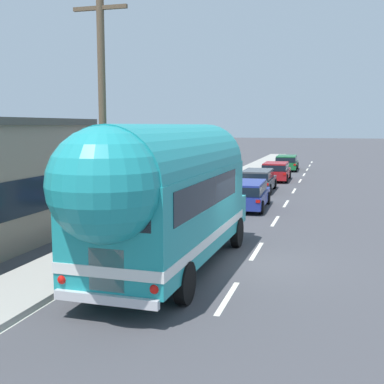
% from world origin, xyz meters
% --- Properties ---
extents(ground_plane, '(300.00, 300.00, 0.00)m').
position_xyz_m(ground_plane, '(0.00, 0.00, 0.00)').
color(ground_plane, '#424247').
extents(lane_markings, '(4.08, 80.00, 0.01)m').
position_xyz_m(lane_markings, '(-2.78, 12.79, 0.00)').
color(lane_markings, silver).
rests_on(lane_markings, ground).
extents(sidewalk_slab, '(2.11, 90.00, 0.15)m').
position_xyz_m(sidewalk_slab, '(-5.01, 10.00, 0.07)').
color(sidewalk_slab, '#9E9B93').
rests_on(sidewalk_slab, ground).
extents(utility_pole, '(1.80, 0.24, 8.50)m').
position_xyz_m(utility_pole, '(-4.81, 0.23, 4.42)').
color(utility_pole, brown).
rests_on(utility_pole, ground).
extents(painted_bus, '(2.76, 10.27, 4.12)m').
position_xyz_m(painted_bus, '(-2.00, -1.88, 2.31)').
color(painted_bus, teal).
rests_on(painted_bus, ground).
extents(car_lead, '(2.03, 4.54, 1.37)m').
position_xyz_m(car_lead, '(-1.72, 9.64, 0.79)').
color(car_lead, navy).
rests_on(car_lead, ground).
extents(car_second, '(1.98, 4.45, 1.37)m').
position_xyz_m(car_second, '(-2.15, 16.25, 0.79)').
color(car_second, '#474C51').
rests_on(car_second, ground).
extents(car_third, '(2.01, 4.53, 1.37)m').
position_xyz_m(car_third, '(-1.75, 22.62, 0.79)').
color(car_third, '#A5191E').
rests_on(car_third, ground).
extents(car_fourth, '(2.11, 4.74, 1.37)m').
position_xyz_m(car_fourth, '(-1.78, 31.54, 0.80)').
color(car_fourth, '#196633').
rests_on(car_fourth, ground).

